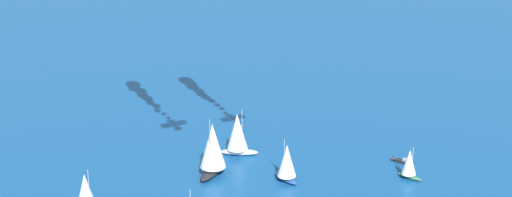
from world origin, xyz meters
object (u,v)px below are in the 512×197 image
sailboat_near_centre (86,196)px  sailboat_far_stbd (287,162)px  motorboat_mid_cluster (402,161)px  sailboat_outer_ring_b (409,164)px  sailboat_far_port (213,148)px  sailboat_ahead (238,134)px

sailboat_near_centre → sailboat_far_stbd: (-45.46, -2.39, -0.60)m
motorboat_mid_cluster → sailboat_outer_ring_b: sailboat_outer_ring_b is taller
sailboat_far_port → sailboat_far_stbd: (-14.60, 9.42, -1.83)m
sailboat_far_stbd → sailboat_ahead: bearing=-73.0°
sailboat_far_stbd → sailboat_ahead: 18.92m
sailboat_outer_ring_b → sailboat_far_stbd: bearing=-17.2°
sailboat_ahead → motorboat_mid_cluster: size_ratio=2.28×
sailboat_far_port → sailboat_outer_ring_b: size_ratio=1.78×
sailboat_ahead → motorboat_mid_cluster: 40.19m
sailboat_far_port → sailboat_outer_ring_b: sailboat_far_port is taller
sailboat_ahead → motorboat_mid_cluster: sailboat_ahead is taller
sailboat_far_port → motorboat_mid_cluster: 45.91m
sailboat_far_stbd → sailboat_outer_ring_b: size_ratio=1.27×
motorboat_mid_cluster → sailboat_outer_ring_b: (2.92, 8.08, 3.19)m
sailboat_far_stbd → sailboat_far_port: bearing=-32.8°
sailboat_near_centre → sailboat_ahead: (-39.93, -20.47, 0.29)m
motorboat_mid_cluster → sailboat_far_port: bearing=-12.3°
sailboat_far_port → motorboat_mid_cluster: bearing=167.7°
sailboat_far_stbd → sailboat_near_centre: bearing=3.0°
sailboat_near_centre → motorboat_mid_cluster: size_ratio=2.16×
sailboat_far_port → sailboat_ahead: sailboat_far_port is taller
sailboat_far_stbd → motorboat_mid_cluster: 30.16m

